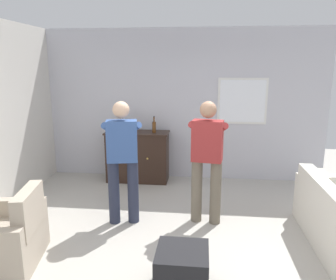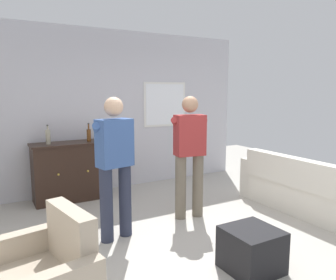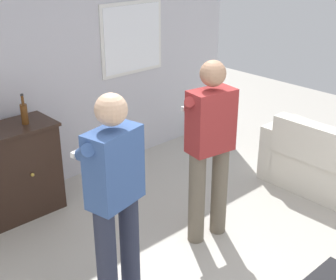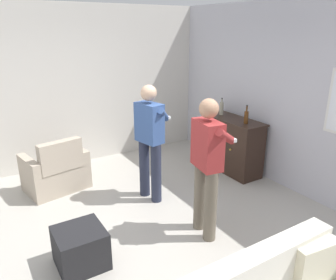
# 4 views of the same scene
# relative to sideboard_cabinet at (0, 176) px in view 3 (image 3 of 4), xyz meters

# --- Properties ---
(wall_back_with_window) EXTENTS (5.20, 0.15, 2.80)m
(wall_back_with_window) POSITION_rel_sideboard_cabinet_xyz_m (0.86, 0.36, 0.93)
(wall_back_with_window) COLOR silver
(wall_back_with_window) RESTS_ON ground
(sideboard_cabinet) EXTENTS (1.17, 0.49, 0.94)m
(sideboard_cabinet) POSITION_rel_sideboard_cabinet_xyz_m (0.00, 0.00, 0.00)
(sideboard_cabinet) COLOR black
(sideboard_cabinet) RESTS_ON ground
(bottle_wine_green) EXTENTS (0.07, 0.07, 0.30)m
(bottle_wine_green) POSITION_rel_sideboard_cabinet_xyz_m (0.32, -0.03, 0.58)
(bottle_wine_green) COLOR #593314
(bottle_wine_green) RESTS_ON sideboard_cabinet
(person_standing_left) EXTENTS (0.55, 0.51, 1.68)m
(person_standing_left) POSITION_rel_sideboard_cabinet_xyz_m (0.14, -1.68, 0.47)
(person_standing_left) COLOR #282D42
(person_standing_left) RESTS_ON ground
(person_standing_right) EXTENTS (0.55, 0.50, 1.68)m
(person_standing_right) POSITION_rel_sideboard_cabinet_xyz_m (1.27, -1.54, 0.47)
(person_standing_right) COLOR #6B6051
(person_standing_right) RESTS_ON ground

